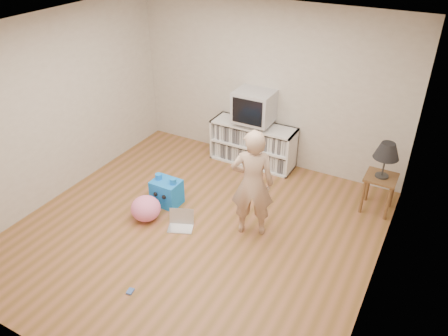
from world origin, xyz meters
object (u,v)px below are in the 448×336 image
dvd_deck (254,123)px  laptop (181,222)px  person (252,184)px  plush_pink (146,208)px  side_table (380,185)px  media_unit (253,143)px  crt_tv (254,106)px  plush_blue (167,192)px  table_lamp (387,151)px

dvd_deck → laptop: size_ratio=1.10×
dvd_deck → person: 1.82m
person → laptop: person is taller
plush_pink → side_table: bearing=32.6°
side_table → media_unit: bearing=169.6°
crt_tv → plush_blue: (-0.57, -1.67, -0.82)m
media_unit → crt_tv: 0.67m
media_unit → dvd_deck: size_ratio=3.11×
dvd_deck → side_table: dvd_deck is taller
media_unit → crt_tv: crt_tv is taller
person → crt_tv: bearing=-87.8°
side_table → plush_blue: side_table is taller
media_unit → laptop: (-0.11, -2.03, -0.29)m
person → plush_pink: 1.56m
laptop → plush_blue: 0.60m
crt_tv → laptop: bearing=-93.0°
side_table → laptop: 2.78m
side_table → plush_blue: bearing=-154.2°
crt_tv → table_lamp: size_ratio=1.17×
media_unit → plush_pink: 2.22m
media_unit → dvd_deck: bearing=-90.0°
table_lamp → plush_pink: size_ratio=1.26×
media_unit → side_table: size_ratio=2.55×
media_unit → laptop: media_unit is taller
table_lamp → media_unit: bearing=169.6°
plush_blue → plush_pink: 0.44m
dvd_deck → laptop: (-0.11, -2.02, -0.67)m
side_table → plush_pink: (-2.72, -1.74, -0.24)m
dvd_deck → plush_pink: (-0.61, -2.11, -0.56)m
laptop → plush_blue: plush_blue is taller
side_table → table_lamp: 0.53m
dvd_deck → crt_tv: crt_tv is taller
media_unit → side_table: bearing=-10.4°
person → laptop: (-0.86, -0.36, -0.68)m
media_unit → person: size_ratio=0.94×
table_lamp → plush_pink: (-2.72, -1.74, -0.77)m
dvd_deck → plush_pink: dvd_deck is taller
dvd_deck → media_unit: bearing=90.0°
crt_tv → plush_pink: size_ratio=1.47×
dvd_deck → table_lamp: bearing=-9.9°
person → media_unit: bearing=-88.1°
side_table → laptop: (-2.21, -1.65, -0.35)m
crt_tv → side_table: size_ratio=1.09×
crt_tv → side_table: bearing=-9.9°
media_unit → table_lamp: (2.11, -0.39, 0.59)m
dvd_deck → crt_tv: 0.29m
dvd_deck → side_table: size_ratio=0.82×
person → plush_blue: size_ratio=3.23×
side_table → plush_pink: 3.24m
media_unit → table_lamp: table_lamp is taller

